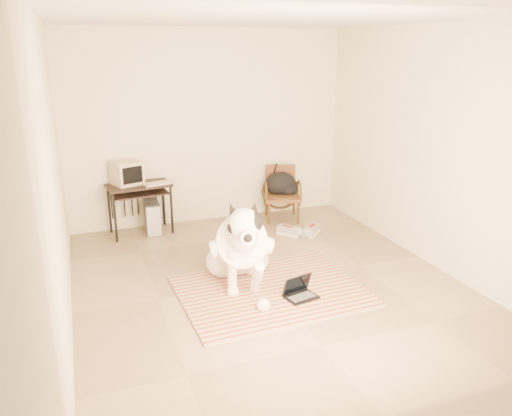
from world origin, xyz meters
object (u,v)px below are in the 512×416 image
dog (240,248)px  rattan_chair (282,193)px  computer_desk (139,192)px  laptop (300,292)px  pc_tower (152,217)px  crt_monitor (127,173)px  backpack (282,185)px

dog → rattan_chair: 2.24m
dog → computer_desk: bearing=112.0°
laptop → pc_tower: 2.70m
dog → pc_tower: size_ratio=3.14×
laptop → dog: bearing=131.0°
laptop → crt_monitor: crt_monitor is taller
laptop → computer_desk: size_ratio=0.41×
computer_desk → crt_monitor: (-0.13, 0.07, 0.25)m
laptop → pc_tower: pc_tower is taller
crt_monitor → backpack: bearing=-3.5°
computer_desk → pc_tower: size_ratio=1.87×
laptop → pc_tower: size_ratio=0.77×
laptop → computer_desk: computer_desk is taller
pc_tower → backpack: backpack is taller
rattan_chair → backpack: rattan_chair is taller
laptop → backpack: size_ratio=0.76×
dog → backpack: (1.27, 1.87, 0.10)m
dog → backpack: bearing=55.8°
rattan_chair → backpack: (0.01, 0.02, 0.13)m
computer_desk → rattan_chair: bearing=-2.2°
crt_monitor → dog: bearing=-65.4°
dog → laptop: size_ratio=4.09×
laptop → backpack: bearing=71.2°
computer_desk → backpack: size_ratio=1.86×
computer_desk → backpack: (2.05, -0.06, -0.08)m
laptop → backpack: (0.81, 2.40, 0.44)m
pc_tower → rattan_chair: rattan_chair is taller
dog → crt_monitor: 2.25m
crt_monitor → backpack: (2.19, -0.13, -0.33)m
crt_monitor → rattan_chair: crt_monitor is taller
dog → computer_desk: 2.09m
laptop → pc_tower: bearing=113.7°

